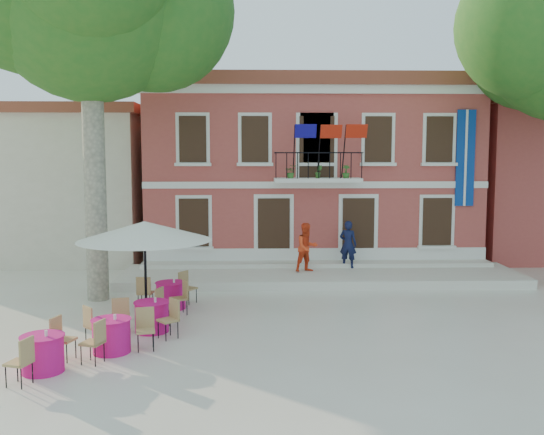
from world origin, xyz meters
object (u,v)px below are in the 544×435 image
at_px(pedestrian_orange, 307,247).
at_px(cafe_table_1, 43,352).
at_px(patio_umbrella, 145,231).
at_px(cafe_table_4, 171,294).
at_px(cafe_table_3, 152,315).
at_px(cafe_table_0, 111,334).
at_px(pedestrian_navy, 348,244).

bearing_deg(pedestrian_orange, cafe_table_1, -149.86).
xyz_separation_m(patio_umbrella, cafe_table_4, (0.52, 1.08, -1.97)).
xyz_separation_m(cafe_table_1, cafe_table_4, (1.93, 5.08, 0.01)).
distance_m(cafe_table_3, cafe_table_4, 2.31).
bearing_deg(cafe_table_3, pedestrian_orange, 54.24).
bearing_deg(cafe_table_0, cafe_table_3, 67.96).
bearing_deg(pedestrian_orange, pedestrian_navy, -1.33).
bearing_deg(cafe_table_3, patio_umbrella, 106.31).
distance_m(pedestrian_navy, cafe_table_3, 9.16).
relative_size(pedestrian_orange, cafe_table_0, 0.95).
bearing_deg(patio_umbrella, pedestrian_navy, 41.55).
xyz_separation_m(pedestrian_navy, cafe_table_4, (-5.85, -4.56, -0.74)).
relative_size(patio_umbrella, cafe_table_0, 1.95).
bearing_deg(cafe_table_1, pedestrian_navy, 51.12).
height_order(cafe_table_0, cafe_table_3, same).
height_order(cafe_table_0, cafe_table_4, same).
xyz_separation_m(patio_umbrella, cafe_table_0, (-0.29, -2.80, -1.97)).
xyz_separation_m(cafe_table_1, cafe_table_3, (1.76, 2.78, 0.01)).
height_order(cafe_table_3, cafe_table_4, same).
xyz_separation_m(pedestrian_navy, cafe_table_3, (-6.02, -6.86, -0.74)).
bearing_deg(cafe_table_0, pedestrian_orange, 56.74).
bearing_deg(cafe_table_4, pedestrian_navy, 37.96).
xyz_separation_m(cafe_table_0, cafe_table_3, (0.64, 1.58, 0.00)).
height_order(pedestrian_navy, cafe_table_4, pedestrian_navy).
relative_size(cafe_table_0, cafe_table_4, 0.98).
xyz_separation_m(patio_umbrella, cafe_table_3, (0.36, -1.22, -1.97)).
height_order(pedestrian_orange, cafe_table_0, pedestrian_orange).
xyz_separation_m(pedestrian_navy, cafe_table_0, (-6.66, -8.45, -0.74)).
relative_size(cafe_table_0, cafe_table_3, 1.00).
distance_m(pedestrian_orange, cafe_table_1, 10.92).
relative_size(patio_umbrella, pedestrian_navy, 2.06).
relative_size(pedestrian_navy, cafe_table_1, 0.89).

